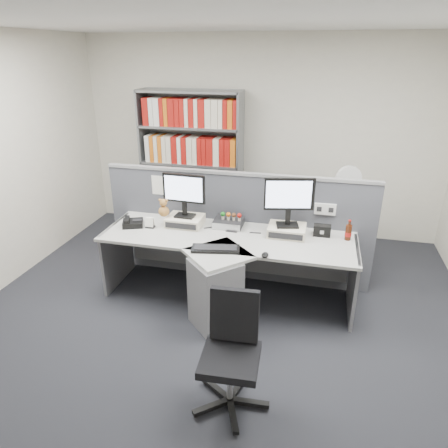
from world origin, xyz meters
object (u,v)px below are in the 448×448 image
(monitor_left, at_px, (184,192))
(shelving_unit, at_px, (192,166))
(desk, at_px, (223,268))
(keyboard, at_px, (216,249))
(mouse, at_px, (265,255))
(desk_calendar, at_px, (150,223))
(desk_fan, at_px, (348,182))
(desk_phone, at_px, (132,223))
(office_chair, at_px, (232,349))
(desktop_pc, at_px, (229,223))
(speaker, at_px, (322,230))
(monitor_right, at_px, (289,198))
(cola_bottle, at_px, (348,232))
(filing_cabinet, at_px, (342,234))

(monitor_left, bearing_deg, shelving_unit, 104.77)
(desk, height_order, keyboard, keyboard)
(mouse, relative_size, desk_calendar, 0.89)
(monitor_left, bearing_deg, desk_calendar, -156.05)
(shelving_unit, bearing_deg, mouse, -56.21)
(monitor_left, bearing_deg, desk_fan, 30.66)
(desk_phone, bearing_deg, office_chair, -44.49)
(desk, distance_m, office_chair, 1.21)
(desktop_pc, height_order, keyboard, desktop_pc)
(desk_fan, distance_m, office_chair, 2.75)
(desk_calendar, bearing_deg, desk_phone, -179.71)
(mouse, xyz_separation_m, speaker, (0.50, 0.60, 0.04))
(desk_calendar, relative_size, speaker, 0.67)
(desk, distance_m, monitor_right, 0.97)
(shelving_unit, xyz_separation_m, desk_fan, (2.10, -0.45, 0.05))
(desk, bearing_deg, monitor_left, 143.26)
(desktop_pc, distance_m, desk_calendar, 0.84)
(mouse, xyz_separation_m, desk_phone, (-1.50, 0.38, 0.02))
(keyboard, xyz_separation_m, shelving_unit, (-0.86, 1.97, 0.24))
(desk_fan, bearing_deg, keyboard, -129.16)
(cola_bottle, bearing_deg, desk_phone, -175.39)
(shelving_unit, xyz_separation_m, office_chair, (1.25, -3.01, -0.51))
(keyboard, xyz_separation_m, speaker, (0.98, 0.57, 0.04))
(keyboard, xyz_separation_m, desk_fan, (1.24, 1.52, 0.30))
(desk_phone, bearing_deg, mouse, -14.25)
(office_chair, bearing_deg, desk, 106.78)
(filing_cabinet, bearing_deg, speaker, -105.48)
(keyboard, height_order, cola_bottle, cola_bottle)
(desktop_pc, relative_size, shelving_unit, 0.15)
(cola_bottle, bearing_deg, desktop_pc, 177.38)
(monitor_right, xyz_separation_m, desk_calendar, (-1.44, -0.15, -0.35))
(monitor_left, height_order, speaker, monitor_left)
(monitor_right, bearing_deg, mouse, -105.36)
(mouse, height_order, office_chair, office_chair)
(desk, height_order, monitor_right, monitor_right)
(monitor_right, height_order, cola_bottle, monitor_right)
(keyboard, bearing_deg, office_chair, -69.39)
(monitor_left, xyz_separation_m, cola_bottle, (1.71, 0.03, -0.30))
(monitor_right, height_order, desktop_pc, monitor_right)
(keyboard, distance_m, desk_fan, 1.99)
(desk, xyz_separation_m, desktop_pc, (-0.05, 0.47, 0.30))
(desk_calendar, xyz_separation_m, cola_bottle, (2.05, 0.18, 0.03))
(monitor_left, distance_m, speaker, 1.49)
(cola_bottle, relative_size, desk_fan, 0.40)
(monitor_right, height_order, desk_fan, monitor_right)
(monitor_left, bearing_deg, keyboard, -46.91)
(desk_calendar, distance_m, desk_fan, 2.38)
(filing_cabinet, bearing_deg, monitor_left, -149.33)
(keyboard, xyz_separation_m, filing_cabinet, (1.24, 1.52, -0.38))
(cola_bottle, bearing_deg, shelving_unit, 145.52)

